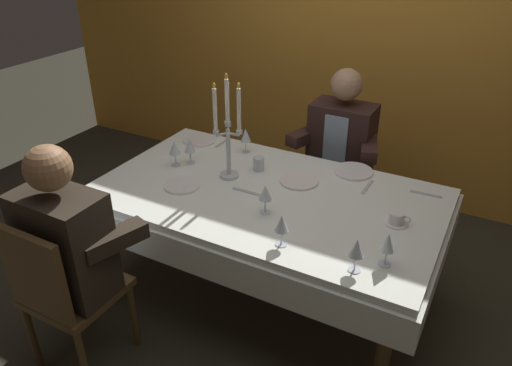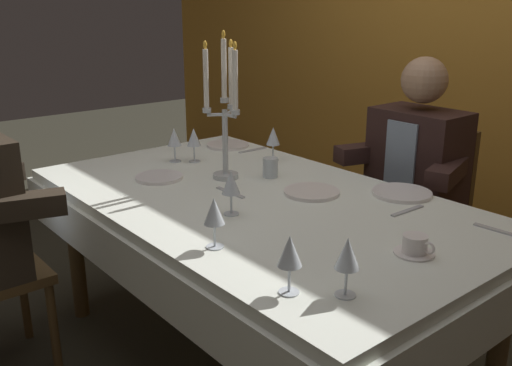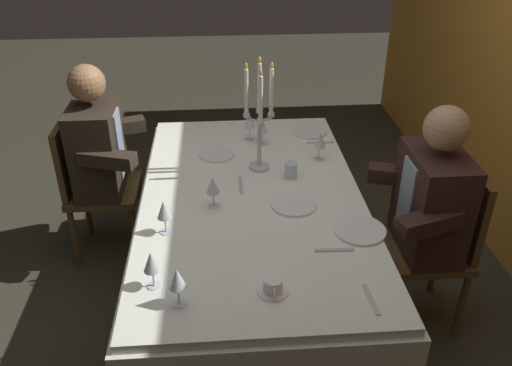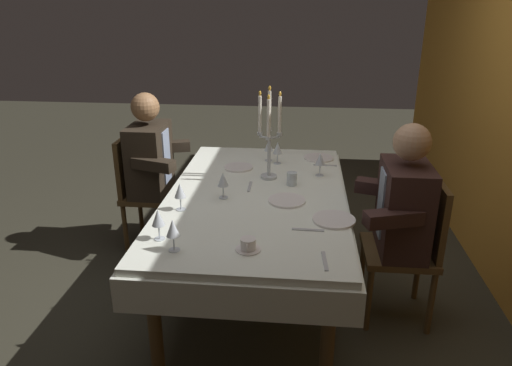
% 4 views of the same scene
% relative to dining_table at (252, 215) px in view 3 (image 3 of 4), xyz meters
% --- Properties ---
extents(ground_plane, '(12.00, 12.00, 0.00)m').
position_rel_dining_table_xyz_m(ground_plane, '(0.00, 0.00, -0.62)').
color(ground_plane, '#353327').
extents(dining_table, '(1.94, 1.14, 0.74)m').
position_rel_dining_table_xyz_m(dining_table, '(0.00, 0.00, 0.00)').
color(dining_table, white).
rests_on(dining_table, ground_plane).
extents(candelabra, '(0.15, 0.17, 0.62)m').
position_rel_dining_table_xyz_m(candelabra, '(-0.28, 0.06, 0.40)').
color(candelabra, silver).
rests_on(candelabra, dining_table).
extents(dinner_plate_0, '(0.22, 0.22, 0.01)m').
position_rel_dining_table_xyz_m(dinner_plate_0, '(-0.73, 0.41, 0.13)').
color(dinner_plate_0, white).
rests_on(dinner_plate_0, dining_table).
extents(dinner_plate_1, '(0.20, 0.20, 0.01)m').
position_rel_dining_table_xyz_m(dinner_plate_1, '(-0.45, -0.17, 0.13)').
color(dinner_plate_1, white).
rests_on(dinner_plate_1, dining_table).
extents(dinner_plate_2, '(0.24, 0.24, 0.01)m').
position_rel_dining_table_xyz_m(dinner_plate_2, '(0.35, 0.46, 0.13)').
color(dinner_plate_2, white).
rests_on(dinner_plate_2, dining_table).
extents(dinner_plate_3, '(0.22, 0.22, 0.01)m').
position_rel_dining_table_xyz_m(dinner_plate_3, '(0.11, 0.19, 0.13)').
color(dinner_plate_3, white).
rests_on(dinner_plate_3, dining_table).
extents(wine_glass_0, '(0.07, 0.07, 0.16)m').
position_rel_dining_table_xyz_m(wine_glass_0, '(-0.36, 0.40, 0.23)').
color(wine_glass_0, silver).
rests_on(wine_glass_0, dining_table).
extents(wine_glass_1, '(0.07, 0.07, 0.16)m').
position_rel_dining_table_xyz_m(wine_glass_1, '(0.29, -0.41, 0.23)').
color(wine_glass_1, silver).
rests_on(wine_glass_1, dining_table).
extents(wine_glass_2, '(0.07, 0.07, 0.16)m').
position_rel_dining_table_xyz_m(wine_glass_2, '(-0.65, 0.03, 0.23)').
color(wine_glass_2, silver).
rests_on(wine_glass_2, dining_table).
extents(wine_glass_3, '(0.07, 0.07, 0.16)m').
position_rel_dining_table_xyz_m(wine_glass_3, '(0.75, -0.32, 0.23)').
color(wine_glass_3, silver).
rests_on(wine_glass_3, dining_table).
extents(wine_glass_4, '(0.07, 0.07, 0.16)m').
position_rel_dining_table_xyz_m(wine_glass_4, '(0.09, -0.19, 0.23)').
color(wine_glass_4, silver).
rests_on(wine_glass_4, dining_table).
extents(wine_glass_5, '(0.07, 0.07, 0.16)m').
position_rel_dining_table_xyz_m(wine_glass_5, '(-0.59, 0.10, 0.23)').
color(wine_glass_5, silver).
rests_on(wine_glass_5, dining_table).
extents(wine_glass_6, '(0.07, 0.07, 0.16)m').
position_rel_dining_table_xyz_m(wine_glass_6, '(0.65, -0.43, 0.23)').
color(wine_glass_6, silver).
rests_on(wine_glass_6, dining_table).
extents(water_tumbler_0, '(0.07, 0.07, 0.09)m').
position_rel_dining_table_xyz_m(water_tumbler_0, '(-0.17, 0.22, 0.16)').
color(water_tumbler_0, silver).
rests_on(water_tumbler_0, dining_table).
extents(coffee_cup_0, '(0.13, 0.12, 0.06)m').
position_rel_dining_table_xyz_m(coffee_cup_0, '(0.71, 0.03, 0.15)').
color(coffee_cup_0, white).
rests_on(coffee_cup_0, dining_table).
extents(spoon_0, '(0.17, 0.03, 0.01)m').
position_rel_dining_table_xyz_m(spoon_0, '(0.79, 0.40, 0.12)').
color(spoon_0, '#B7B7BC').
rests_on(spoon_0, dining_table).
extents(fork_1, '(0.02, 0.17, 0.01)m').
position_rel_dining_table_xyz_m(fork_1, '(-0.57, 0.45, 0.12)').
color(fork_1, '#B7B7BC').
rests_on(fork_1, dining_table).
extents(fork_2, '(0.02, 0.17, 0.01)m').
position_rel_dining_table_xyz_m(fork_2, '(0.48, 0.32, 0.12)').
color(fork_2, '#B7B7BC').
rests_on(fork_2, dining_table).
extents(fork_3, '(0.17, 0.02, 0.01)m').
position_rel_dining_table_xyz_m(fork_3, '(-0.10, -0.05, 0.12)').
color(fork_3, '#B7B7BC').
rests_on(fork_3, dining_table).
extents(seated_diner_0, '(0.63, 0.48, 1.24)m').
position_rel_dining_table_xyz_m(seated_diner_0, '(-0.62, -0.89, 0.11)').
color(seated_diner_0, brown).
rests_on(seated_diner_0, ground_plane).
extents(seated_diner_1, '(0.63, 0.48, 1.24)m').
position_rel_dining_table_xyz_m(seated_diner_1, '(0.12, 0.89, 0.11)').
color(seated_diner_1, brown).
rests_on(seated_diner_1, ground_plane).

